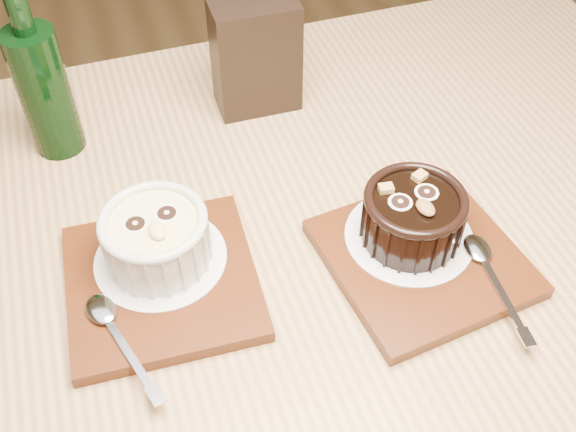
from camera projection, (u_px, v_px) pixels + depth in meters
name	position (u px, v px, depth m)	size (l,w,h in m)	color
table	(262.00, 310.00, 0.75)	(1.21, 0.82, 0.75)	olive
tray_left	(162.00, 282.00, 0.65)	(0.18, 0.18, 0.01)	#4E220D
doily_left	(161.00, 258.00, 0.66)	(0.13, 0.13, 0.00)	white
ramekin_white	(156.00, 237.00, 0.64)	(0.10, 0.10, 0.06)	silver
spoon_left	(118.00, 336.00, 0.60)	(0.03, 0.13, 0.01)	silver
tray_right	(422.00, 258.00, 0.67)	(0.18, 0.18, 0.01)	#4E220D
doily_right	(409.00, 236.00, 0.68)	(0.13, 0.13, 0.00)	white
ramekin_dark	(413.00, 215.00, 0.66)	(0.10, 0.10, 0.06)	black
spoon_right	(493.00, 276.00, 0.64)	(0.03, 0.13, 0.01)	silver
condiment_stand	(256.00, 56.00, 0.80)	(0.10, 0.06, 0.14)	black
green_bottle	(43.00, 88.00, 0.74)	(0.06, 0.06, 0.21)	black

